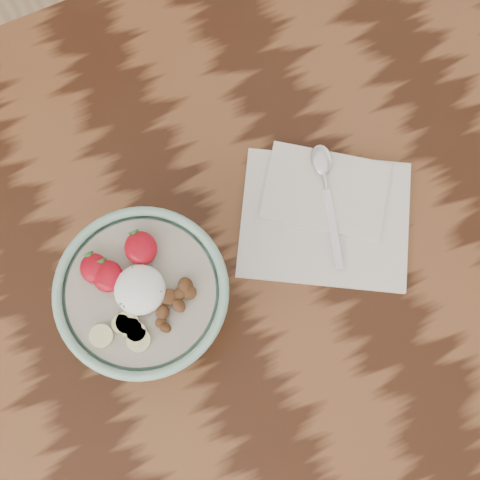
# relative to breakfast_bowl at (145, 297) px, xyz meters

# --- Properties ---
(table) EXTENTS (1.60, 0.90, 0.75)m
(table) POSITION_rel_breakfast_bowl_xyz_m (0.07, 0.04, -0.16)
(table) COLOR black
(table) RESTS_ON ground
(breakfast_bowl) EXTENTS (0.21, 0.21, 0.14)m
(breakfast_bowl) POSITION_rel_breakfast_bowl_xyz_m (0.00, 0.00, 0.00)
(breakfast_bowl) COLOR #86B49F
(breakfast_bowl) RESTS_ON table
(napkin) EXTENTS (0.29, 0.28, 0.01)m
(napkin) POSITION_rel_breakfast_bowl_xyz_m (0.27, 0.02, -0.07)
(napkin) COLOR silver
(napkin) RESTS_ON table
(spoon) EXTENTS (0.07, 0.18, 0.01)m
(spoon) POSITION_rel_breakfast_bowl_xyz_m (0.29, 0.07, -0.05)
(spoon) COLOR silver
(spoon) RESTS_ON napkin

